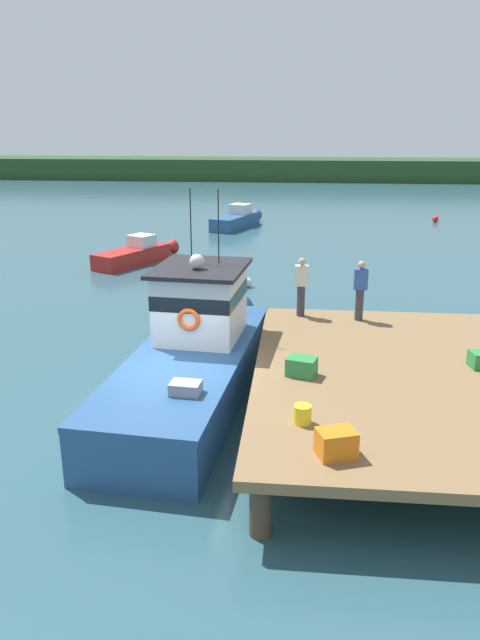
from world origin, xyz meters
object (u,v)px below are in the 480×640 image
(bait_bucket, at_px, (302,414))
(moored_boat_outer_mooring, at_px, (238,219))
(crate_stack_mid_dock, at_px, (336,443))
(deckhand_further_back, at_px, (301,286))
(moored_boat_near_channel, at_px, (137,254))
(main_fishing_boat, at_px, (195,352))
(mooring_buoy_channel_marker, at_px, (247,282))
(crate_single_far, at_px, (302,367))
(deckhand_by_the_boat, at_px, (360,289))
(mooring_buoy_outer, at_px, (435,219))

(bait_bucket, xyz_separation_m, moored_boat_outer_mooring, (-4.11, 28.78, -0.88))
(crate_stack_mid_dock, height_order, deckhand_further_back, deckhand_further_back)
(deckhand_further_back, bearing_deg, moored_boat_near_channel, 124.03)
(main_fishing_boat, height_order, mooring_buoy_channel_marker, main_fishing_boat)
(crate_stack_mid_dock, height_order, bait_bucket, crate_stack_mid_dock)
(crate_single_far, relative_size, mooring_buoy_channel_marker, 1.50)
(moored_boat_near_channel, xyz_separation_m, mooring_buoy_channel_marker, (5.57, -3.96, -0.24))
(main_fishing_boat, distance_m, moored_boat_outer_mooring, 25.05)
(bait_bucket, distance_m, deckhand_by_the_boat, 6.40)
(deckhand_further_back, relative_size, moored_boat_near_channel, 0.33)
(crate_stack_mid_dock, height_order, deckhand_by_the_boat, deckhand_by_the_boat)
(main_fishing_boat, height_order, bait_bucket, main_fishing_boat)
(bait_bucket, bearing_deg, mooring_buoy_channel_marker, 99.00)
(bait_bucket, distance_m, moored_boat_near_channel, 19.46)
(bait_bucket, xyz_separation_m, moored_boat_near_channel, (-7.76, 17.82, -0.93))
(deckhand_further_back, bearing_deg, main_fishing_boat, -133.80)
(main_fishing_boat, xyz_separation_m, moored_boat_near_channel, (-5.18, 14.03, -0.56))
(crate_single_far, distance_m, moored_boat_outer_mooring, 26.94)
(crate_stack_mid_dock, xyz_separation_m, crate_single_far, (-0.56, 3.24, -0.03))
(bait_bucket, relative_size, moored_boat_near_channel, 0.07)
(crate_stack_mid_dock, xyz_separation_m, deckhand_further_back, (-0.60, 7.48, 0.64))
(moored_boat_near_channel, xyz_separation_m, mooring_buoy_outer, (16.65, 14.30, -0.23))
(moored_boat_near_channel, relative_size, mooring_buoy_outer, 11.70)
(deckhand_further_back, xyz_separation_m, moored_boat_outer_mooring, (-4.05, 22.37, -1.57))
(main_fishing_boat, xyz_separation_m, bait_bucket, (2.58, -3.78, 0.36))
(main_fishing_boat, distance_m, mooring_buoy_outer, 30.58)
(mooring_buoy_outer, xyz_separation_m, mooring_buoy_channel_marker, (-11.08, -18.26, -0.01))
(mooring_buoy_outer, bearing_deg, moored_boat_near_channel, -139.34)
(mooring_buoy_outer, bearing_deg, deckhand_by_the_boat, -105.87)
(crate_stack_mid_dock, bearing_deg, moored_boat_near_channel, 113.72)
(deckhand_further_back, xyz_separation_m, moored_boat_near_channel, (-7.70, 11.41, -1.62))
(crate_single_far, relative_size, deckhand_further_back, 0.37)
(bait_bucket, relative_size, mooring_buoy_outer, 0.80)
(mooring_buoy_channel_marker, bearing_deg, deckhand_by_the_boat, -64.23)
(deckhand_further_back, relative_size, mooring_buoy_outer, 3.84)
(crate_single_far, height_order, bait_bucket, crate_single_far)
(mooring_buoy_channel_marker, bearing_deg, moored_boat_near_channel, 144.58)
(main_fishing_boat, distance_m, mooring_buoy_channel_marker, 10.11)
(crate_stack_mid_dock, distance_m, mooring_buoy_outer, 34.24)
(crate_stack_mid_dock, distance_m, moored_boat_near_channel, 20.65)
(moored_boat_near_channel, xyz_separation_m, moored_boat_outer_mooring, (3.66, 10.96, 0.04))
(crate_stack_mid_dock, relative_size, mooring_buoy_channel_marker, 1.50)
(moored_boat_near_channel, relative_size, mooring_buoy_channel_marker, 12.44)
(main_fishing_boat, xyz_separation_m, deckhand_by_the_boat, (4.09, 2.40, 1.05))
(main_fishing_boat, height_order, moored_boat_outer_mooring, main_fishing_boat)
(crate_single_far, distance_m, moored_boat_near_channel, 17.48)
(crate_stack_mid_dock, xyz_separation_m, moored_boat_near_channel, (-8.30, 18.89, -0.98))
(moored_boat_outer_mooring, xyz_separation_m, mooring_buoy_outer, (12.99, 3.34, -0.28))
(crate_single_far, distance_m, mooring_buoy_outer, 31.27)
(deckhand_by_the_boat, bearing_deg, moored_boat_near_channel, 128.56)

